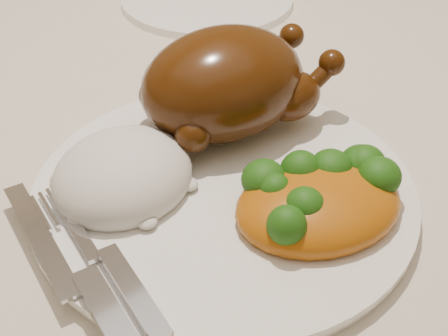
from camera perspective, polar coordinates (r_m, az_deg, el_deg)
dining_table at (r=0.72m, az=-6.02°, el=-0.12°), size 1.60×0.90×0.76m
tablecloth at (r=0.68m, az=-6.42°, el=4.77°), size 1.73×1.03×0.18m
dinner_plate at (r=0.51m, az=0.00°, el=-2.34°), size 0.40×0.40×0.01m
roast_chicken at (r=0.55m, az=0.37°, el=7.81°), size 0.20×0.14×0.10m
rice_mound at (r=0.51m, az=-9.23°, el=-0.74°), size 0.14×0.14×0.06m
mac_and_cheese at (r=0.49m, az=8.75°, el=-2.47°), size 0.16×0.14×0.05m
cutlery at (r=0.44m, az=-11.57°, el=-9.90°), size 0.05×0.21×0.01m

